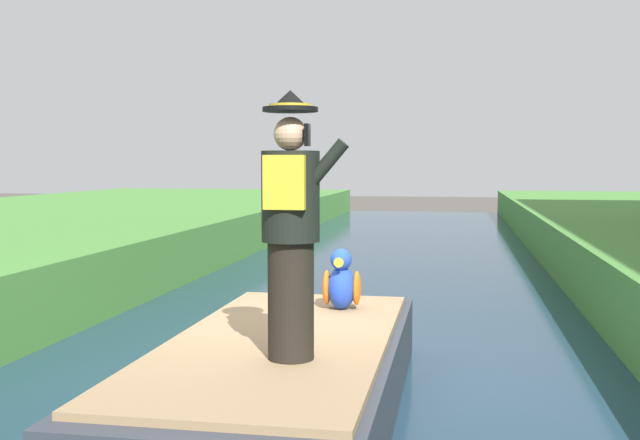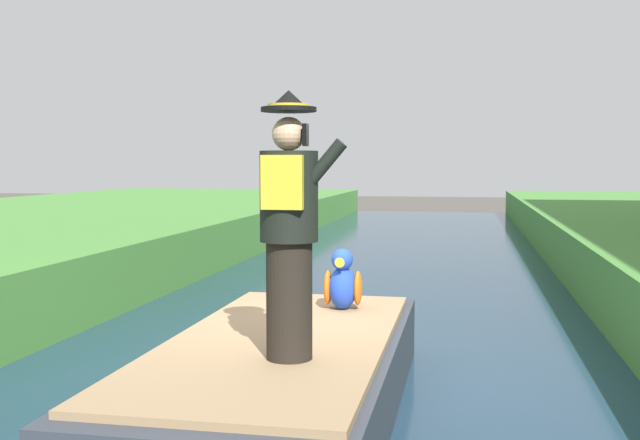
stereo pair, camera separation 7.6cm
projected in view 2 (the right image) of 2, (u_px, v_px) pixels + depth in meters
name	position (u px, v px, depth m)	size (l,w,h in m)	color
ground_plane	(306.00, 391.00, 6.76)	(80.00, 80.00, 0.00)	#4C4742
canal_water	(306.00, 386.00, 6.75)	(5.95, 48.00, 0.10)	#1E384C
boat	(281.00, 376.00, 5.83)	(1.81, 4.20, 0.61)	#333842
person_pirate	(289.00, 226.00, 5.10)	(0.61, 0.42, 1.85)	black
parrot_plush	(343.00, 283.00, 6.91)	(0.36, 0.35, 0.57)	blue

